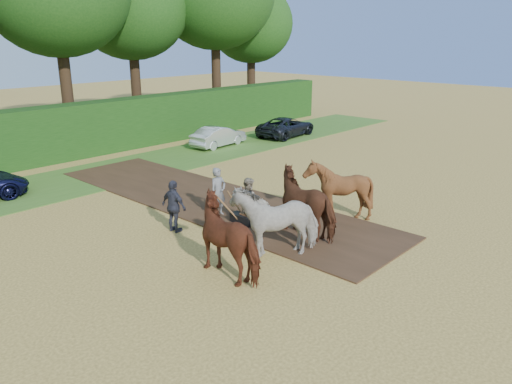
{
  "coord_description": "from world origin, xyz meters",
  "views": [
    {
      "loc": [
        -11.89,
        -7.92,
        6.71
      ],
      "look_at": [
        0.43,
        3.42,
        1.4
      ],
      "focal_mm": 35.0,
      "sensor_mm": 36.0,
      "label": 1
    }
  ],
  "objects_px": {
    "spectator_far": "(174,206)",
    "parked_cars": "(65,169)",
    "plough_team": "(291,210)",
    "spectator_near": "(249,201)"
  },
  "relations": [
    {
      "from": "spectator_far",
      "to": "parked_cars",
      "type": "relative_size",
      "value": 0.05
    },
    {
      "from": "plough_team",
      "to": "parked_cars",
      "type": "xyz_separation_m",
      "value": [
        -1.68,
        12.26,
        -0.47
      ]
    },
    {
      "from": "plough_team",
      "to": "parked_cars",
      "type": "bearing_deg",
      "value": 97.83
    },
    {
      "from": "spectator_far",
      "to": "parked_cars",
      "type": "xyz_separation_m",
      "value": [
        0.4,
        8.68,
        -0.27
      ]
    },
    {
      "from": "spectator_near",
      "to": "parked_cars",
      "type": "relative_size",
      "value": 0.05
    },
    {
      "from": "spectator_near",
      "to": "plough_team",
      "type": "distance_m",
      "value": 2.18
    },
    {
      "from": "plough_team",
      "to": "spectator_far",
      "type": "bearing_deg",
      "value": 120.16
    },
    {
      "from": "plough_team",
      "to": "spectator_near",
      "type": "bearing_deg",
      "value": 84.19
    },
    {
      "from": "spectator_near",
      "to": "plough_team",
      "type": "xyz_separation_m",
      "value": [
        -0.22,
        -2.15,
        0.25
      ]
    },
    {
      "from": "parked_cars",
      "to": "plough_team",
      "type": "bearing_deg",
      "value": -82.17
    }
  ]
}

